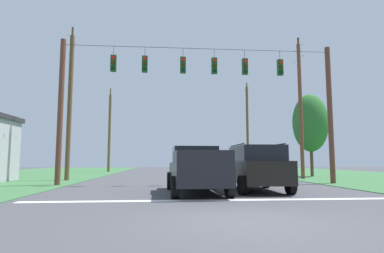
% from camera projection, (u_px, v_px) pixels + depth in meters
% --- Properties ---
extents(ground_plane, '(120.00, 120.00, 0.00)m').
position_uv_depth(ground_plane, '(245.00, 221.00, 7.14)').
color(ground_plane, '#47474C').
extents(stop_bar_stripe, '(13.20, 0.45, 0.01)m').
position_uv_depth(stop_bar_stripe, '(218.00, 200.00, 10.86)').
color(stop_bar_stripe, white).
rests_on(stop_bar_stripe, ground).
extents(lane_dash_0, '(2.50, 0.15, 0.01)m').
position_uv_depth(lane_dash_0, '(199.00, 186.00, 16.81)').
color(lane_dash_0, white).
rests_on(lane_dash_0, ground).
extents(lane_dash_1, '(2.50, 0.15, 0.01)m').
position_uv_depth(lane_dash_1, '(189.00, 179.00, 23.72)').
color(lane_dash_1, white).
rests_on(lane_dash_1, ground).
extents(lane_dash_2, '(2.50, 0.15, 0.01)m').
position_uv_depth(lane_dash_2, '(184.00, 175.00, 29.78)').
color(lane_dash_2, white).
rests_on(lane_dash_2, ground).
extents(overhead_signal_span, '(15.87, 0.31, 8.19)m').
position_uv_depth(overhead_signal_span, '(199.00, 101.00, 18.44)').
color(overhead_signal_span, brown).
rests_on(overhead_signal_span, ground).
extents(pickup_truck, '(2.42, 5.46, 1.95)m').
position_uv_depth(pickup_truck, '(196.00, 170.00, 13.47)').
color(pickup_truck, black).
rests_on(pickup_truck, ground).
extents(suv_black, '(2.25, 4.82, 2.05)m').
position_uv_depth(suv_black, '(255.00, 167.00, 14.29)').
color(suv_black, black).
rests_on(suv_black, ground).
extents(distant_car_crossing_white, '(2.04, 4.31, 1.52)m').
position_uv_depth(distant_car_crossing_white, '(276.00, 166.00, 33.77)').
color(distant_car_crossing_white, silver).
rests_on(distant_car_crossing_white, ground).
extents(distant_car_oncoming, '(2.09, 4.33, 1.52)m').
position_uv_depth(distant_car_oncoming, '(188.00, 166.00, 30.50)').
color(distant_car_oncoming, silver).
rests_on(distant_car_oncoming, ground).
extents(utility_pole_mid_right, '(0.28, 1.61, 10.68)m').
position_uv_depth(utility_pole_mid_right, '(300.00, 106.00, 23.86)').
color(utility_pole_mid_right, brown).
rests_on(utility_pole_mid_right, ground).
extents(utility_pole_far_right, '(0.30, 1.55, 10.80)m').
position_uv_depth(utility_pole_far_right, '(247.00, 128.00, 38.46)').
color(utility_pole_far_right, brown).
rests_on(utility_pole_far_right, ground).
extents(utility_pole_mid_left, '(0.31, 1.71, 10.69)m').
position_uv_depth(utility_pole_mid_left, '(70.00, 104.00, 21.93)').
color(utility_pole_mid_left, brown).
rests_on(utility_pole_mid_left, ground).
extents(utility_pole_far_left, '(0.31, 1.97, 10.09)m').
position_uv_depth(utility_pole_far_left, '(109.00, 131.00, 38.41)').
color(utility_pole_far_left, brown).
rests_on(utility_pole_far_left, ground).
extents(tree_roadside_right, '(2.92, 2.92, 6.97)m').
position_uv_depth(tree_roadside_right, '(310.00, 123.00, 27.11)').
color(tree_roadside_right, brown).
rests_on(tree_roadside_right, ground).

